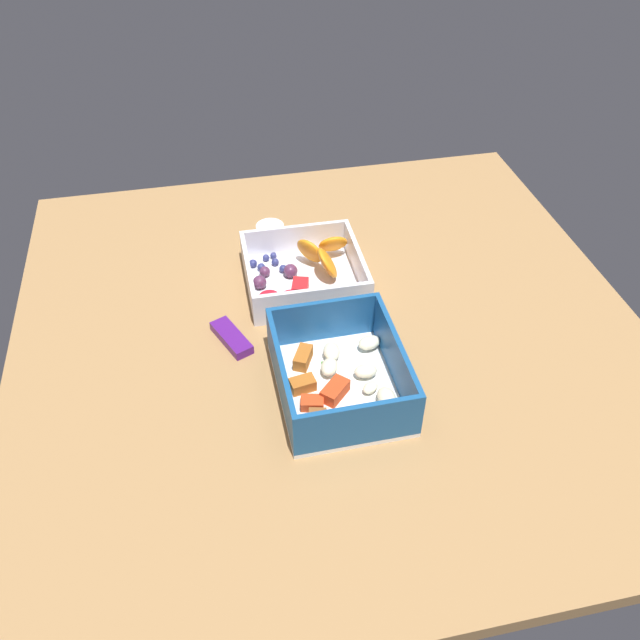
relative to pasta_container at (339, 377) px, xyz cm
name	(u,v)px	position (x,y,z in cm)	size (l,w,h in cm)	color
table_surface	(330,333)	(10.61, -1.28, -3.07)	(80.00, 80.00, 2.00)	#9E7547
pasta_container	(339,377)	(0.00, 0.00, 0.00)	(17.44, 14.12, 6.47)	white
fruit_bowl	(305,273)	(20.16, 0.09, -0.31)	(15.28, 15.86, 5.47)	white
candy_bar	(231,337)	(10.68, 11.32, -1.47)	(7.00, 2.40, 1.20)	#51197A
paper_cup_liner	(270,232)	(32.14, 3.13, -0.99)	(4.18, 4.18, 2.16)	white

